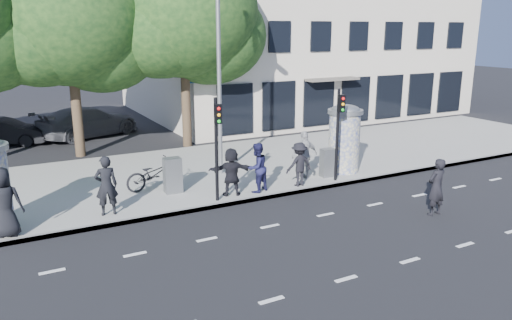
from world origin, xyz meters
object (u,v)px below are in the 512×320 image
ped_e (305,155)px  ped_f (231,172)px  street_lamp (219,52)px  car_right (88,122)px  ped_c (257,168)px  bicycle (154,174)px  ad_column_right (344,137)px  man_road (436,187)px  ped_d (299,164)px  ped_a (4,203)px  cabinet_right (328,163)px  traffic_pole_far (339,126)px  ped_b (106,186)px  traffic_pole_near (217,139)px  car_mid (4,132)px  cabinet_left (173,175)px

ped_e → ped_f: 3.26m
street_lamp → car_right: size_ratio=1.45×
ped_c → bicycle: 3.64m
ad_column_right → ped_e: ad_column_right is taller
ped_f → man_road: 6.55m
street_lamp → ped_e: (2.47, -2.08, -3.73)m
man_road → ped_d: bearing=-64.3°
ped_a → cabinet_right: ped_a is taller
traffic_pole_far → ped_b: traffic_pole_far is taller
ped_c → car_right: 13.28m
traffic_pole_far → car_right: size_ratio=0.62×
traffic_pole_near → car_mid: bearing=114.3°
ped_e → cabinet_left: bearing=-6.2°
traffic_pole_near → bicycle: size_ratio=1.64×
car_right → ped_b: bearing=148.6°
ped_c → ped_e: (2.29, 0.53, 0.05)m
ped_e → cabinet_right: 1.03m
ped_b → cabinet_right: 8.28m
traffic_pole_far → ped_e: traffic_pole_far is taller
cabinet_right → traffic_pole_near: bearing=-168.1°
ped_c → man_road: size_ratio=0.95×
traffic_pole_far → bicycle: 6.82m
ad_column_right → ped_a: (-12.03, -0.85, -0.42)m
traffic_pole_near → ped_e: traffic_pole_near is taller
car_right → street_lamp: bearing=173.4°
ad_column_right → ped_e: bearing=-175.7°
street_lamp → cabinet_right: bearing=-33.3°
ped_c → bicycle: (-3.04, 1.97, -0.32)m
ped_a → ped_d: size_ratio=1.22×
bicycle → car_mid: size_ratio=0.51×
ped_a → street_lamp: bearing=-144.8°
ped_d → ped_e: ped_e is taller
ped_b → ped_c: (5.03, -0.20, -0.06)m
ped_a → ped_e: bearing=-160.8°
ped_e → man_road: (1.73, -4.73, -0.16)m
man_road → bicycle: bearing=-45.4°
ad_column_right → ped_d: ad_column_right is taller
ped_b → ped_f: 4.10m
ped_a → man_road: bearing=176.4°
ped_c → ped_e: 2.36m
ped_f → cabinet_right: (4.17, 0.28, -0.28)m
traffic_pole_near → bicycle: (-1.47, 2.20, -1.54)m
traffic_pole_far → ped_e: 1.68m
ped_d → cabinet_right: size_ratio=1.46×
ped_d → cabinet_right: 1.66m
ped_e → cabinet_right: (0.95, -0.17, -0.37)m
ped_a → ped_c: (7.80, 0.17, -0.10)m
street_lamp → ped_c: street_lamp is taller
bicycle → cabinet_left: 0.82m
ad_column_right → ped_e: size_ratio=1.45×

